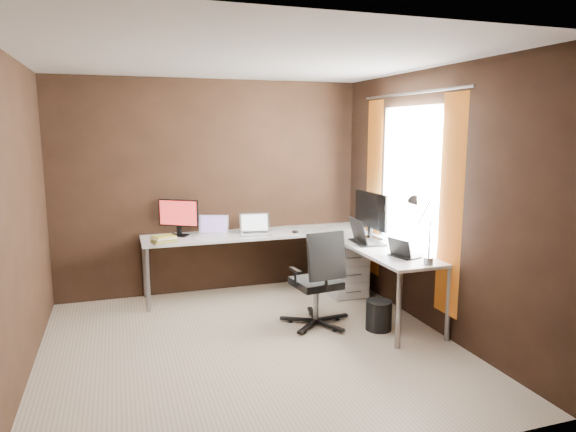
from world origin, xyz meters
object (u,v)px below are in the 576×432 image
at_px(book_stack, 164,239).
at_px(desk_lamp, 420,221).
at_px(monitor_left, 179,215).
at_px(laptop_black_small, 403,253).
at_px(monitor_right, 371,213).
at_px(drawer_pedestal, 344,269).
at_px(laptop_silver, 255,230).
at_px(laptop_white, 213,231).
at_px(wastebasket, 379,315).
at_px(laptop_black_big, 364,238).
at_px(office_chair, 318,298).

bearing_deg(book_stack, desk_lamp, -36.83).
xyz_separation_m(monitor_left, laptop_black_small, (1.90, -1.68, -0.19)).
bearing_deg(monitor_right, book_stack, 73.27).
height_order(drawer_pedestal, monitor_left, monitor_left).
xyz_separation_m(drawer_pedestal, laptop_silver, (-1.00, 0.30, 0.48)).
relative_size(laptop_white, wastebasket, 1.38).
bearing_deg(drawer_pedestal, desk_lamp, -87.30).
relative_size(laptop_black_big, laptop_black_small, 1.39).
bearing_deg(book_stack, monitor_left, 58.41).
distance_m(laptop_black_big, desk_lamp, 0.96).
distance_m(monitor_right, wastebasket, 1.19).
distance_m(monitor_left, monitor_right, 2.16).
relative_size(monitor_left, book_stack, 1.48).
bearing_deg(desk_lamp, laptop_black_big, 72.07).
xyz_separation_m(laptop_silver, laptop_black_big, (0.97, -0.85, 0.01)).
height_order(laptop_white, desk_lamp, desk_lamp).
relative_size(drawer_pedestal, office_chair, 0.62).
height_order(monitor_left, laptop_black_small, monitor_left).
xyz_separation_m(monitor_left, laptop_white, (0.37, -0.11, -0.19)).
distance_m(monitor_left, laptop_white, 0.43).
relative_size(drawer_pedestal, monitor_left, 1.44).
distance_m(laptop_white, laptop_black_small, 2.19).
bearing_deg(monitor_right, drawer_pedestal, 17.34).
height_order(laptop_white, laptop_silver, laptop_silver).
xyz_separation_m(laptop_black_small, wastebasket, (-0.19, 0.08, -0.63)).
xyz_separation_m(laptop_white, laptop_silver, (0.48, -0.06, 0.00)).
bearing_deg(book_stack, office_chair, -35.47).
height_order(book_stack, wastebasket, book_stack).
bearing_deg(desk_lamp, laptop_white, 106.66).
bearing_deg(monitor_left, drawer_pedestal, 18.35).
bearing_deg(laptop_white, laptop_black_small, -24.15).
bearing_deg(laptop_black_big, laptop_black_small, -168.10).
distance_m(laptop_black_big, book_stack, 2.14).
bearing_deg(laptop_black_small, laptop_black_big, -8.92).
xyz_separation_m(book_stack, desk_lamp, (2.12, -1.59, 0.35)).
bearing_deg(drawer_pedestal, laptop_white, 166.29).
bearing_deg(office_chair, laptop_black_small, -34.21).
relative_size(monitor_left, laptop_white, 1.04).
bearing_deg(laptop_silver, wastebasket, -50.40).
height_order(monitor_left, laptop_black_big, monitor_left).
height_order(laptop_white, laptop_black_big, laptop_black_big).
bearing_deg(monitor_right, wastebasket, 156.04).
xyz_separation_m(laptop_silver, book_stack, (-1.05, -0.15, -0.01)).
xyz_separation_m(laptop_black_small, book_stack, (-2.10, 1.35, -0.00)).
bearing_deg(wastebasket, laptop_black_small, -22.63).
relative_size(drawer_pedestal, laptop_black_big, 1.40).
bearing_deg(office_chair, desk_lamp, -46.22).
height_order(drawer_pedestal, laptop_black_small, laptop_black_small).
bearing_deg(laptop_black_big, drawer_pedestal, 2.26).
xyz_separation_m(monitor_left, laptop_black_big, (1.82, -1.02, -0.18)).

